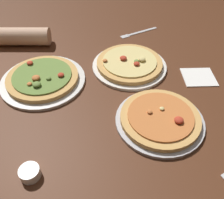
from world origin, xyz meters
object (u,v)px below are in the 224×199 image
at_px(pizza_plate_side, 129,64).
at_px(fork_left, 138,32).
at_px(pizza_plate_far, 43,79).
at_px(ramekin_sauce, 30,173).
at_px(diner_arm, 16,36).
at_px(pizza_plate_near, 160,119).
at_px(napkin_folded, 199,77).

distance_m(pizza_plate_side, fork_left, 0.31).
relative_size(pizza_plate_far, ramekin_sauce, 5.79).
height_order(fork_left, diner_arm, diner_arm).
bearing_deg(fork_left, pizza_plate_far, -165.45).
distance_m(pizza_plate_far, ramekin_sauce, 0.42).
xyz_separation_m(fork_left, diner_arm, (-0.58, 0.20, 0.04)).
relative_size(fork_left, diner_arm, 0.73).
bearing_deg(ramekin_sauce, pizza_plate_far, 67.31).
height_order(pizza_plate_near, napkin_folded, pizza_plate_near).
xyz_separation_m(pizza_plate_side, ramekin_sauce, (-0.52, -0.30, -0.00)).
xyz_separation_m(pizza_plate_near, pizza_plate_far, (-0.28, 0.40, -0.00)).
distance_m(pizza_plate_far, napkin_folded, 0.64).
xyz_separation_m(pizza_plate_near, diner_arm, (-0.30, 0.74, 0.03)).
relative_size(pizza_plate_near, diner_arm, 1.02).
relative_size(pizza_plate_far, diner_arm, 1.15).
height_order(ramekin_sauce, diner_arm, diner_arm).
height_order(pizza_plate_side, diner_arm, diner_arm).
bearing_deg(pizza_plate_side, pizza_plate_far, 166.39).
bearing_deg(pizza_plate_side, ramekin_sauce, -149.93).
xyz_separation_m(ramekin_sauce, fork_left, (0.72, 0.53, -0.01)).
bearing_deg(napkin_folded, fork_left, 91.63).
bearing_deg(napkin_folded, diner_arm, 133.08).
bearing_deg(diner_arm, ramekin_sauce, -101.18).
bearing_deg(fork_left, pizza_plate_near, -116.89).
height_order(pizza_plate_near, diner_arm, diner_arm).
bearing_deg(napkin_folded, pizza_plate_side, 136.58).
xyz_separation_m(pizza_plate_far, fork_left, (0.56, 0.14, -0.01)).
bearing_deg(diner_arm, napkin_folded, -46.92).
distance_m(pizza_plate_near, ramekin_sauce, 0.44).
relative_size(pizza_plate_side, ramekin_sauce, 5.46).
xyz_separation_m(pizza_plate_side, napkin_folded, (0.21, -0.20, -0.01)).
bearing_deg(pizza_plate_side, pizza_plate_near, -103.78).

